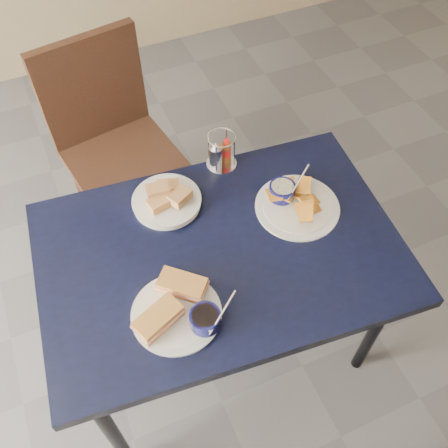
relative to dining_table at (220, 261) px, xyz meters
name	(u,v)px	position (x,y,z in m)	size (l,w,h in m)	color
ground	(222,401)	(-0.09, -0.23, -0.68)	(6.00, 6.00, 0.00)	#4D4D52
dining_table	(220,261)	(0.00, 0.00, 0.00)	(1.21, 0.87, 0.75)	black
chair_far	(114,132)	(-0.13, 0.88, -0.13)	(0.52, 0.51, 0.97)	black
sandwich_plate	(179,309)	(-0.20, -0.16, 0.10)	(0.30, 0.27, 0.12)	white
plantain_plate	(293,201)	(0.30, 0.07, 0.09)	(0.29, 0.29, 0.12)	white
bread_basket	(167,199)	(-0.09, 0.25, 0.09)	(0.23, 0.23, 0.07)	white
condiment_caddy	(220,153)	(0.15, 0.34, 0.13)	(0.11, 0.11, 0.14)	silver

